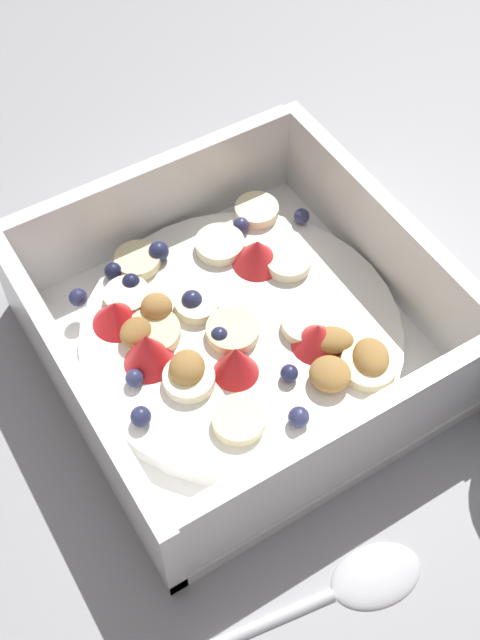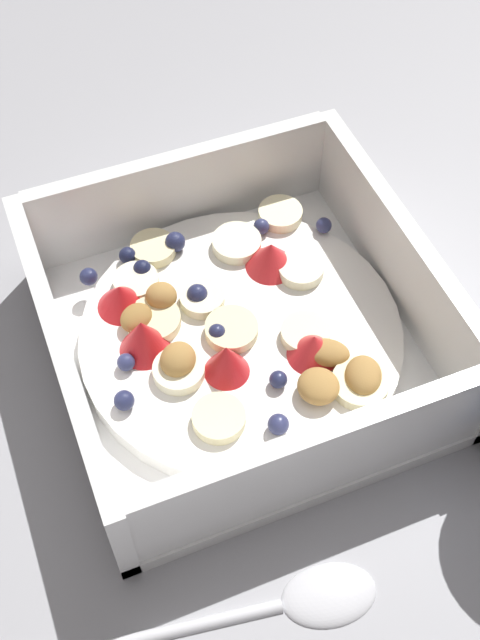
% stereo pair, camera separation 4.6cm
% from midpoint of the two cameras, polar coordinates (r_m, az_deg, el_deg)
% --- Properties ---
extents(ground_plane, '(2.40, 2.40, 0.00)m').
position_cam_midpoint_polar(ground_plane, '(0.48, -3.23, -2.72)').
color(ground_plane, '#9E9EA3').
extents(fruit_bowl, '(0.21, 0.21, 0.07)m').
position_cam_midpoint_polar(fruit_bowl, '(0.47, -2.96, -0.83)').
color(fruit_bowl, white).
rests_on(fruit_bowl, ground).
extents(spoon, '(0.05, 0.17, 0.01)m').
position_cam_midpoint_polar(spoon, '(0.41, 3.00, -19.03)').
color(spoon, silver).
rests_on(spoon, ground).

